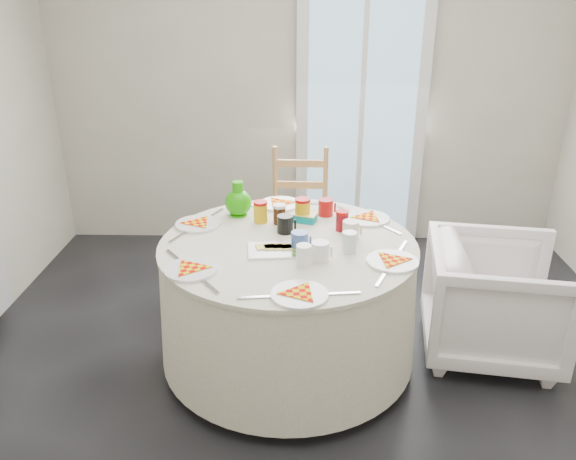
{
  "coord_description": "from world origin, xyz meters",
  "views": [
    {
      "loc": [
        -0.06,
        -2.39,
        1.95
      ],
      "look_at": [
        -0.13,
        0.28,
        0.8
      ],
      "focal_mm": 35.0,
      "sensor_mm": 36.0,
      "label": 1
    }
  ],
  "objects_px": {
    "wooden_chair": "(299,217)",
    "armchair": "(496,292)",
    "table": "(288,301)",
    "green_pitcher": "(238,192)"
  },
  "relations": [
    {
      "from": "wooden_chair",
      "to": "armchair",
      "type": "bearing_deg",
      "value": -37.13
    },
    {
      "from": "table",
      "to": "green_pitcher",
      "type": "distance_m",
      "value": 0.69
    },
    {
      "from": "armchair",
      "to": "green_pitcher",
      "type": "relative_size",
      "value": 3.69
    },
    {
      "from": "green_pitcher",
      "to": "table",
      "type": "bearing_deg",
      "value": -34.9
    },
    {
      "from": "table",
      "to": "armchair",
      "type": "bearing_deg",
      "value": 4.89
    },
    {
      "from": "wooden_chair",
      "to": "green_pitcher",
      "type": "bearing_deg",
      "value": -118.2
    },
    {
      "from": "armchair",
      "to": "green_pitcher",
      "type": "xyz_separation_m",
      "value": [
        -1.46,
        0.29,
        0.48
      ]
    },
    {
      "from": "table",
      "to": "armchair",
      "type": "height_order",
      "value": "armchair"
    },
    {
      "from": "green_pitcher",
      "to": "wooden_chair",
      "type": "bearing_deg",
      "value": 77.21
    },
    {
      "from": "wooden_chair",
      "to": "green_pitcher",
      "type": "xyz_separation_m",
      "value": [
        -0.35,
        -0.61,
        0.4
      ]
    }
  ]
}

